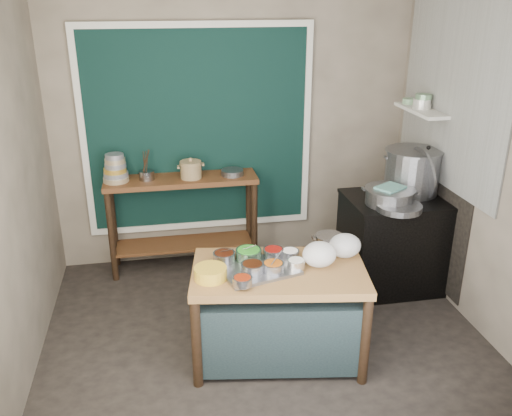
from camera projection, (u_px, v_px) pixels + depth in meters
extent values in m
cube|color=#2C2622|center=(263.00, 333.00, 4.46)|extent=(3.50, 3.00, 0.02)
cube|color=gray|center=(234.00, 123.00, 5.31)|extent=(3.50, 0.02, 2.80)
cube|color=gray|center=(7.00, 184.00, 3.63)|extent=(0.02, 3.00, 2.80)
cube|color=gray|center=(484.00, 157.00, 4.23)|extent=(0.02, 3.00, 2.80)
cube|color=black|center=(199.00, 131.00, 5.23)|extent=(2.10, 0.02, 1.90)
cube|color=#B2B2AA|center=(453.00, 88.00, 4.56)|extent=(0.02, 1.70, 1.70)
cube|color=black|center=(431.00, 209.00, 5.09)|extent=(0.01, 1.30, 1.30)
cube|color=beige|center=(421.00, 110.00, 4.91)|extent=(0.22, 0.70, 0.03)
cube|color=brown|center=(278.00, 314.00, 4.03)|extent=(1.35, 0.91, 0.75)
cube|color=#573719|center=(184.00, 223.00, 5.35)|extent=(1.45, 0.40, 0.95)
cube|color=black|center=(394.00, 244.00, 5.03)|extent=(0.90, 0.68, 0.85)
cube|color=black|center=(399.00, 200.00, 4.87)|extent=(0.92, 0.69, 0.03)
cube|color=gray|center=(259.00, 270.00, 3.86)|extent=(0.60, 0.50, 0.02)
cylinder|color=gray|center=(252.00, 268.00, 3.79)|extent=(0.16, 0.16, 0.07)
cylinder|color=gray|center=(273.00, 267.00, 3.80)|extent=(0.15, 0.15, 0.06)
cylinder|color=gray|center=(273.00, 253.00, 4.01)|extent=(0.15, 0.15, 0.06)
cylinder|color=gray|center=(290.00, 254.00, 3.99)|extent=(0.14, 0.14, 0.06)
cylinder|color=silver|center=(296.00, 263.00, 3.86)|extent=(0.13, 0.13, 0.06)
cylinder|color=gray|center=(224.00, 257.00, 3.94)|extent=(0.16, 0.16, 0.07)
cylinder|color=gray|center=(242.00, 281.00, 3.62)|extent=(0.14, 0.14, 0.06)
cylinder|color=gray|center=(249.00, 254.00, 3.97)|extent=(0.19, 0.19, 0.08)
cylinder|color=gold|center=(211.00, 273.00, 3.74)|extent=(0.29, 0.29, 0.09)
ellipsoid|color=white|center=(319.00, 254.00, 3.90)|extent=(0.28, 0.25, 0.19)
ellipsoid|color=white|center=(345.00, 246.00, 4.04)|extent=(0.29, 0.27, 0.18)
cylinder|color=tan|center=(117.00, 179.00, 5.07)|extent=(0.24, 0.24, 0.04)
cylinder|color=gray|center=(116.00, 174.00, 5.05)|extent=(0.23, 0.23, 0.04)
cylinder|color=gold|center=(116.00, 170.00, 5.03)|extent=(0.21, 0.21, 0.04)
cylinder|color=gray|center=(115.00, 165.00, 5.02)|extent=(0.20, 0.20, 0.04)
cylinder|color=tan|center=(115.00, 161.00, 5.00)|extent=(0.19, 0.19, 0.04)
cylinder|color=gray|center=(114.00, 156.00, 4.98)|extent=(0.17, 0.17, 0.04)
cylinder|color=gray|center=(147.00, 175.00, 5.10)|extent=(0.18, 0.18, 0.09)
cylinder|color=gray|center=(232.00, 172.00, 5.23)|extent=(0.22, 0.22, 0.05)
cylinder|color=gray|center=(424.00, 172.00, 4.81)|extent=(0.14, 0.48, 0.47)
cube|color=slate|center=(390.00, 187.00, 4.66)|extent=(0.29, 0.27, 0.02)
cylinder|color=gray|center=(399.00, 207.00, 4.59)|extent=(0.49, 0.49, 0.05)
cylinder|color=silver|center=(422.00, 106.00, 4.90)|extent=(0.17, 0.17, 0.04)
cylinder|color=silver|center=(422.00, 101.00, 4.89)|extent=(0.15, 0.15, 0.04)
cylinder|color=gray|center=(423.00, 96.00, 4.87)|extent=(0.14, 0.14, 0.04)
cylinder|color=gray|center=(410.00, 101.00, 5.12)|extent=(0.16, 0.16, 0.05)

